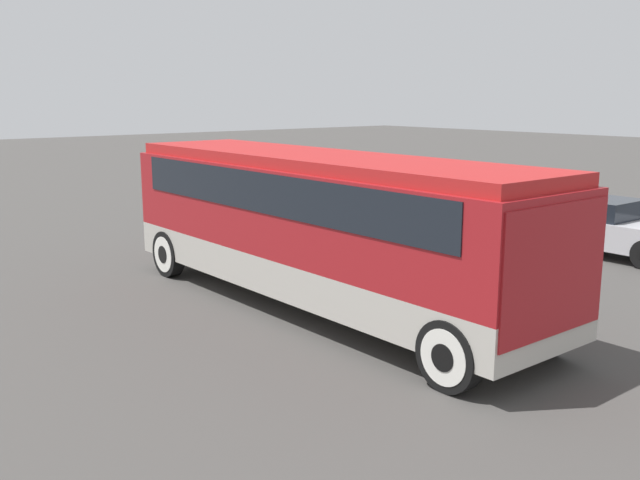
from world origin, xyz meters
The scene contains 4 objects.
ground_plane centered at (0.00, 0.00, 0.00)m, with size 120.00×120.00×0.00m, color #423F3D.
tour_bus centered at (0.10, 0.00, 1.79)m, with size 10.15×2.57×2.97m.
parked_car_near centered at (0.51, 8.75, 0.72)m, with size 4.80×1.93×1.43m.
parked_car_mid centered at (-5.20, 5.59, 0.73)m, with size 4.70×1.85×1.48m.
Camera 1 is at (10.33, -8.38, 4.05)m, focal length 40.00 mm.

